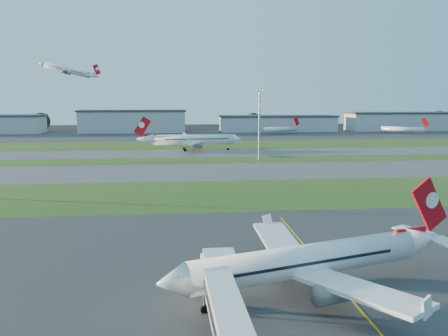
{
  "coord_description": "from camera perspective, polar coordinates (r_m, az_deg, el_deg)",
  "views": [
    {
      "loc": [
        -13.51,
        -47.63,
        21.81
      ],
      "look_at": [
        -3.98,
        46.8,
        7.0
      ],
      "focal_mm": 35.0,
      "sensor_mm": 36.0,
      "label": 1
    }
  ],
  "objects": [
    {
      "name": "tree_west",
      "position": [
        332.28,
        -22.76,
        5.65
      ],
      "size": [
        12.1,
        12.1,
        13.2
      ],
      "color": "black",
      "rests_on": "ground"
    },
    {
      "name": "yellow_line",
      "position": [
        55.56,
        14.69,
        -14.55
      ],
      "size": [
        0.25,
        60.0,
        0.02
      ],
      "primitive_type": "cube",
      "color": "gold",
      "rests_on": "ground"
    },
    {
      "name": "airliner_taxiing",
      "position": [
        190.23,
        -4.09,
        3.68
      ],
      "size": [
        42.86,
        36.34,
        13.37
      ],
      "rotation": [
        0.0,
        0.0,
        3.18
      ],
      "color": "white",
      "rests_on": "ground"
    },
    {
      "name": "tree_mid_west",
      "position": [
        314.1,
        -6.98,
        5.89
      ],
      "size": [
        9.9,
        9.9,
        10.8
      ],
      "color": "black",
      "rests_on": "ground"
    },
    {
      "name": "taxiway_a",
      "position": [
        135.09,
        0.05,
        -0.42
      ],
      "size": [
        300.0,
        32.0,
        0.01
      ],
      "primitive_type": "cube",
      "color": "#515154",
      "rests_on": "ground"
    },
    {
      "name": "grass_strip_c",
      "position": [
        214.17,
        -2.12,
        3.02
      ],
      "size": [
        300.0,
        40.0,
        0.01
      ],
      "primitive_type": "cube",
      "color": "#2C501A",
      "rests_on": "ground"
    },
    {
      "name": "hangar_west",
      "position": [
        304.59,
        -11.76,
        6.02
      ],
      "size": [
        71.4,
        23.0,
        15.2
      ],
      "color": "#AAACB3",
      "rests_on": "ground"
    },
    {
      "name": "tree_far_east",
      "position": [
        375.68,
        26.28,
        5.77
      ],
      "size": [
        12.65,
        12.65,
        13.8
      ],
      "color": "black",
      "rests_on": "ground"
    },
    {
      "name": "airliner_parked",
      "position": [
        51.25,
        11.06,
        -11.81
      ],
      "size": [
        34.26,
        28.81,
        10.98
      ],
      "rotation": [
        0.0,
        0.0,
        0.29
      ],
      "color": "white",
      "rests_on": "ground"
    },
    {
      "name": "airliner_departing",
      "position": [
        282.4,
        -19.75,
        11.91
      ],
      "size": [
        32.59,
        27.62,
        10.16
      ],
      "rotation": [
        0.0,
        0.0,
        0.05
      ],
      "color": "white"
    },
    {
      "name": "light_mast_centre",
      "position": [
        158.37,
        4.64,
        6.31
      ],
      "size": [
        3.2,
        0.7,
        25.8
      ],
      "color": "gray",
      "rests_on": "ground"
    },
    {
      "name": "apron_far",
      "position": [
        273.83,
        -2.93,
        4.29
      ],
      "size": [
        400.0,
        80.0,
        0.01
      ],
      "primitive_type": "cube",
      "color": "#333335",
      "rests_on": "ground"
    },
    {
      "name": "jet_bridge",
      "position": [
        37.15,
        0.71,
        -19.77
      ],
      "size": [
        4.2,
        26.9,
        6.2
      ],
      "color": "silver",
      "rests_on": "ground"
    },
    {
      "name": "mini_jet_near",
      "position": [
        284.94,
        7.42,
        5.07
      ],
      "size": [
        26.84,
        13.47,
        9.48
      ],
      "rotation": [
        0.0,
        0.0,
        0.42
      ],
      "color": "white",
      "rests_on": "ground"
    },
    {
      "name": "tree_mid_east",
      "position": [
        321.47,
        3.84,
        6.18
      ],
      "size": [
        11.55,
        11.55,
        12.6
      ],
      "color": "black",
      "rests_on": "ground"
    },
    {
      "name": "hangar_far_east",
      "position": [
        346.71,
        23.44,
        5.63
      ],
      "size": [
        96.9,
        23.0,
        13.2
      ],
      "color": "#AAACB3",
      "rests_on": "ground"
    },
    {
      "name": "mini_jet_far",
      "position": [
        305.1,
        22.33,
        4.73
      ],
      "size": [
        25.63,
        15.81,
        9.48
      ],
      "rotation": [
        0.0,
        0.0,
        -0.52
      ],
      "color": "white",
      "rests_on": "ground"
    },
    {
      "name": "taxiway_b",
      "position": [
        181.45,
        -1.46,
        1.96
      ],
      "size": [
        300.0,
        26.0,
        0.01
      ],
      "primitive_type": "cube",
      "color": "#515154",
      "rests_on": "ground"
    },
    {
      "name": "apron_near",
      "position": [
        54.1,
        9.54,
        -15.03
      ],
      "size": [
        300.0,
        70.0,
        0.01
      ],
      "primitive_type": "cube",
      "color": "#333335",
      "rests_on": "ground"
    },
    {
      "name": "grass_strip_a",
      "position": [
        102.88,
        1.92,
        -3.37
      ],
      "size": [
        300.0,
        34.0,
        0.01
      ],
      "primitive_type": "cube",
      "color": "#2C501A",
      "rests_on": "ground"
    },
    {
      "name": "ground",
      "position": [
        54.1,
        9.54,
        -15.03
      ],
      "size": [
        700.0,
        700.0,
        0.0
      ],
      "primitive_type": "plane",
      "color": "black",
      "rests_on": "ground"
    },
    {
      "name": "grass_strip_b",
      "position": [
        159.7,
        -0.86,
        1.02
      ],
      "size": [
        300.0,
        18.0,
        0.01
      ],
      "primitive_type": "cube",
      "color": "#2C501A",
      "rests_on": "ground"
    },
    {
      "name": "hangar_east",
      "position": [
        310.71,
        7.01,
        5.82
      ],
      "size": [
        81.6,
        23.0,
        11.2
      ],
      "color": "#AAACB3",
      "rests_on": "ground"
    },
    {
      "name": "tree_east",
      "position": [
        340.22,
        16.52,
        5.87
      ],
      "size": [
        10.45,
        10.45,
        11.4
      ],
      "color": "black",
      "rests_on": "ground"
    }
  ]
}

